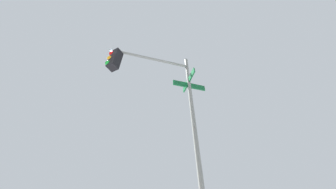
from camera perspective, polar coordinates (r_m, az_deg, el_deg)
The scene contains 1 object.
traffic_signal_near at distance 4.68m, azimuth -4.58°, elevation 2.36°, with size 2.45×2.22×6.00m.
Camera 1 is at (-8.46, -3.52, 1.05)m, focal length 16.83 mm.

